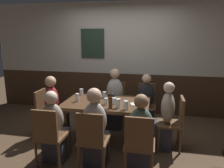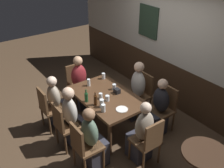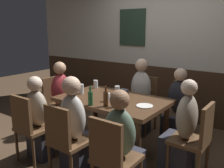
% 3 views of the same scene
% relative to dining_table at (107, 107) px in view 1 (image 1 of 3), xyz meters
% --- Properties ---
extents(ground_plane, '(12.00, 12.00, 0.00)m').
position_rel_dining_table_xyz_m(ground_plane, '(0.00, 0.00, -0.65)').
color(ground_plane, '#4C3826').
extents(wall_back, '(6.40, 0.13, 2.60)m').
position_rel_dining_table_xyz_m(wall_back, '(-0.00, 1.65, 0.65)').
color(wall_back, '#3D2819').
rests_on(wall_back, ground_plane).
extents(dining_table, '(1.43, 0.91, 0.74)m').
position_rel_dining_table_xyz_m(dining_table, '(0.00, 0.00, 0.00)').
color(dining_table, '#472D1C').
rests_on(dining_table, ground_plane).
extents(chair_left_near, '(0.40, 0.40, 0.88)m').
position_rel_dining_table_xyz_m(chair_left_near, '(-0.63, -0.87, -0.16)').
color(chair_left_near, brown).
rests_on(chair_left_near, ground_plane).
extents(chair_mid_near, '(0.40, 0.40, 0.88)m').
position_rel_dining_table_xyz_m(chair_mid_near, '(0.00, -0.87, -0.16)').
color(chair_mid_near, brown).
rests_on(chair_mid_near, ground_plane).
extents(chair_right_far, '(0.40, 0.40, 0.88)m').
position_rel_dining_table_xyz_m(chair_right_far, '(0.63, 0.87, -0.16)').
color(chair_right_far, brown).
rests_on(chair_right_far, ground_plane).
extents(chair_mid_far, '(0.40, 0.40, 0.88)m').
position_rel_dining_table_xyz_m(chair_mid_far, '(0.00, 0.87, -0.16)').
color(chair_mid_far, brown).
rests_on(chair_mid_far, ground_plane).
extents(chair_right_near, '(0.40, 0.40, 0.88)m').
position_rel_dining_table_xyz_m(chair_right_near, '(0.63, -0.87, -0.16)').
color(chair_right_near, brown).
rests_on(chair_right_near, ground_plane).
extents(chair_head_west, '(0.40, 0.40, 0.88)m').
position_rel_dining_table_xyz_m(chair_head_west, '(-1.13, 0.00, -0.16)').
color(chair_head_west, brown).
rests_on(chair_head_west, ground_plane).
extents(chair_head_east, '(0.40, 0.40, 0.88)m').
position_rel_dining_table_xyz_m(chair_head_east, '(1.13, 0.00, -0.16)').
color(chair_head_east, brown).
rests_on(chair_head_east, ground_plane).
extents(person_left_near, '(0.34, 0.37, 1.09)m').
position_rel_dining_table_xyz_m(person_left_near, '(-0.63, -0.71, -0.20)').
color(person_left_near, '#2D2D38').
rests_on(person_left_near, ground_plane).
extents(person_mid_near, '(0.34, 0.37, 1.16)m').
position_rel_dining_table_xyz_m(person_mid_near, '(0.00, -0.71, -0.16)').
color(person_mid_near, '#2D2D38').
rests_on(person_mid_near, ground_plane).
extents(person_right_far, '(0.34, 0.37, 1.11)m').
position_rel_dining_table_xyz_m(person_right_far, '(0.63, 0.71, -0.19)').
color(person_right_far, '#2D2D38').
rests_on(person_right_far, ground_plane).
extents(person_mid_far, '(0.34, 0.37, 1.20)m').
position_rel_dining_table_xyz_m(person_mid_far, '(-0.00, 0.71, -0.14)').
color(person_mid_far, '#2D2D38').
rests_on(person_mid_far, ground_plane).
extents(person_right_near, '(0.34, 0.37, 1.11)m').
position_rel_dining_table_xyz_m(person_right_near, '(0.63, -0.71, -0.18)').
color(person_right_near, '#2D2D38').
rests_on(person_right_near, ground_plane).
extents(person_head_west, '(0.37, 0.34, 1.15)m').
position_rel_dining_table_xyz_m(person_head_west, '(-0.97, 0.00, -0.17)').
color(person_head_west, '#2D2D38').
rests_on(person_head_west, ground_plane).
extents(person_head_east, '(0.37, 0.34, 1.13)m').
position_rel_dining_table_xyz_m(person_head_east, '(0.97, 0.00, -0.18)').
color(person_head_east, '#2D2D38').
rests_on(person_head_east, ground_plane).
extents(pint_glass_stout, '(0.07, 0.07, 0.14)m').
position_rel_dining_table_xyz_m(pint_glass_stout, '(0.38, -0.33, 0.15)').
color(pint_glass_stout, silver).
rests_on(pint_glass_stout, dining_table).
extents(beer_glass_tall, '(0.06, 0.06, 0.14)m').
position_rel_dining_table_xyz_m(beer_glass_tall, '(-0.49, -0.07, 0.15)').
color(beer_glass_tall, silver).
rests_on(beer_glass_tall, dining_table).
extents(highball_clear, '(0.07, 0.07, 0.15)m').
position_rel_dining_table_xyz_m(highball_clear, '(0.25, -0.27, 0.15)').
color(highball_clear, silver).
rests_on(highball_clear, dining_table).
extents(beer_glass_half, '(0.07, 0.07, 0.11)m').
position_rel_dining_table_xyz_m(beer_glass_half, '(-0.09, 0.24, 0.14)').
color(beer_glass_half, silver).
rests_on(beer_glass_half, dining_table).
extents(tumbler_short, '(0.07, 0.07, 0.12)m').
position_rel_dining_table_xyz_m(tumbler_short, '(-0.56, 0.32, 0.14)').
color(tumbler_short, silver).
rests_on(tumbler_short, dining_table).
extents(pint_glass_amber, '(0.06, 0.06, 0.11)m').
position_rel_dining_table_xyz_m(pint_glass_amber, '(0.02, -0.14, 0.13)').
color(pint_glass_amber, silver).
rests_on(pint_glass_amber, dining_table).
extents(tumbler_water, '(0.07, 0.07, 0.10)m').
position_rel_dining_table_xyz_m(tumbler_water, '(0.15, -0.09, 0.13)').
color(tumbler_water, silver).
rests_on(tumbler_water, dining_table).
extents(beer_bottle_green, '(0.06, 0.06, 0.24)m').
position_rel_dining_table_xyz_m(beer_bottle_green, '(-0.05, -0.40, 0.18)').
color(beer_bottle_green, '#194723').
rests_on(beer_bottle_green, dining_table).
extents(beer_bottle_brown, '(0.06, 0.06, 0.25)m').
position_rel_dining_table_xyz_m(beer_bottle_brown, '(0.13, -0.32, 0.19)').
color(beer_bottle_brown, '#42230F').
rests_on(beer_bottle_brown, dining_table).
extents(plate_white_large, '(0.20, 0.20, 0.01)m').
position_rel_dining_table_xyz_m(plate_white_large, '(0.51, -0.05, 0.09)').
color(plate_white_large, white).
rests_on(plate_white_large, dining_table).
extents(condiment_caddy, '(0.11, 0.09, 0.09)m').
position_rel_dining_table_xyz_m(condiment_caddy, '(0.04, 0.20, 0.13)').
color(condiment_caddy, black).
rests_on(condiment_caddy, dining_table).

